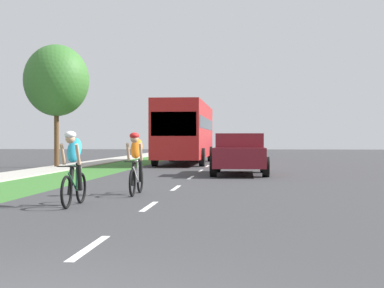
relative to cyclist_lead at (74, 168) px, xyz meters
name	(u,v)px	position (x,y,z in m)	size (l,w,h in m)	color
ground_plane	(198,173)	(1.59, 12.44, -0.81)	(120.00, 120.00, 0.00)	#38383A
grass_verge	(89,172)	(-3.09, 12.44, -0.81)	(2.63, 70.00, 0.01)	#38722D
sidewalk_concrete	(37,172)	(-5.40, 12.44, -0.81)	(1.99, 70.00, 0.10)	#B2ADA3
lane_markings_center	(204,168)	(1.59, 16.44, -0.81)	(0.12, 53.13, 0.01)	white
cyclist_lead	(74,168)	(0.00, 0.00, 0.00)	(0.42, 1.72, 1.58)	black
cyclist_trailing	(136,163)	(0.84, 2.60, 0.00)	(0.42, 1.72, 1.58)	black
pickup_maroon	(240,154)	(3.38, 11.37, 0.02)	(2.22, 5.10, 1.64)	maroon
bus_red	(186,130)	(0.08, 22.17, 1.17)	(2.78, 11.60, 3.48)	red
sedan_blue	(238,147)	(2.95, 40.86, -0.04)	(1.98, 4.30, 1.52)	#23389E
street_tree_near	(56,81)	(-5.91, 16.63, 3.57)	(3.28, 3.28, 6.20)	brown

